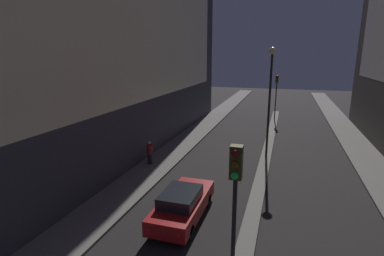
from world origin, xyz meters
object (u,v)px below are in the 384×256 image
(street_lamp, at_px, (270,85))
(car_left_lane, at_px, (183,204))
(traffic_light_near, at_px, (235,196))
(traffic_light_mid, at_px, (276,88))
(pedestrian_on_left_sidewalk, at_px, (150,152))

(street_lamp, height_order, car_left_lane, street_lamp)
(traffic_light_near, xyz_separation_m, car_left_lane, (-3.10, 4.61, -3.07))
(traffic_light_mid, distance_m, car_left_lane, 24.00)
(street_lamp, bearing_deg, traffic_light_near, -90.00)
(traffic_light_mid, height_order, street_lamp, street_lamp)
(traffic_light_near, distance_m, pedestrian_on_left_sidewalk, 13.27)
(traffic_light_mid, relative_size, street_lamp, 0.65)
(traffic_light_mid, height_order, pedestrian_on_left_sidewalk, traffic_light_mid)
(pedestrian_on_left_sidewalk, bearing_deg, traffic_light_near, -54.34)
(traffic_light_mid, distance_m, street_lamp, 13.68)
(street_lamp, relative_size, pedestrian_on_left_sidewalk, 4.91)
(traffic_light_near, distance_m, traffic_light_mid, 28.21)
(traffic_light_mid, bearing_deg, street_lamp, -90.00)
(street_lamp, bearing_deg, car_left_lane, -107.20)
(pedestrian_on_left_sidewalk, bearing_deg, traffic_light_mid, 66.88)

